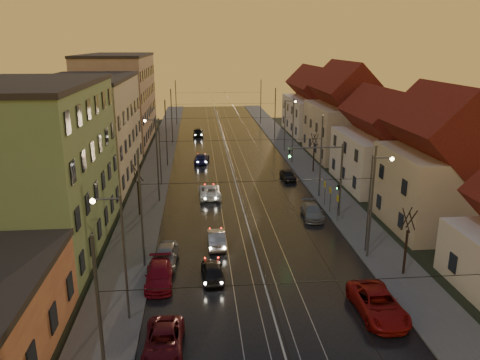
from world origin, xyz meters
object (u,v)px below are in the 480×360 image
object	(u,v)px
driving_car_2	(210,191)
parked_right_0	(378,304)
driving_car_4	(198,132)
parked_left_3	(165,255)
parked_right_1	(312,211)
street_lamp_2	(157,145)
parked_left_2	(159,275)
parked_left_1	(164,342)
traffic_light_mast	(331,171)
driving_car_1	(216,238)
driving_car_0	(212,271)
parked_right_2	(288,175)
street_lamp_1	(374,195)
street_lamp_3	(287,120)
driving_car_3	(202,158)
street_lamp_0	(118,246)

from	to	relation	value
driving_car_2	parked_right_0	xyz separation A→B (m)	(9.67, -23.87, 0.08)
driving_car_4	parked_left_3	distance (m)	50.61
parked_right_1	street_lamp_2	bearing A→B (deg)	146.26
parked_left_2	parked_right_1	xyz separation A→B (m)	(13.71, 11.69, -0.02)
street_lamp_2	parked_left_1	bearing A→B (deg)	-85.24
traffic_light_mast	driving_car_1	size ratio (longest dim) A/B	1.79
driving_car_1	traffic_light_mast	bearing A→B (deg)	-153.97
driving_car_0	parked_right_2	distance (m)	26.21
street_lamp_1	traffic_light_mast	xyz separation A→B (m)	(-1.11, 8.00, -0.29)
street_lamp_1	parked_left_2	world-z (taller)	street_lamp_1
driving_car_0	parked_right_0	world-z (taller)	parked_right_0
street_lamp_3	traffic_light_mast	xyz separation A→B (m)	(-1.11, -28.00, -0.29)
driving_car_2	parked_right_0	world-z (taller)	parked_right_0
street_lamp_3	parked_left_1	bearing A→B (deg)	-108.26
driving_car_0	driving_car_3	distance (m)	33.70
street_lamp_2	street_lamp_3	bearing A→B (deg)	41.31
parked_right_0	parked_right_2	xyz separation A→B (m)	(0.06, 29.70, -0.15)
street_lamp_0	parked_right_2	distance (m)	33.13
street_lamp_0	street_lamp_2	distance (m)	28.00
parked_left_2	street_lamp_1	bearing A→B (deg)	11.24
driving_car_3	driving_car_1	bearing A→B (deg)	98.77
street_lamp_3	parked_right_0	xyz separation A→B (m)	(-2.68, -44.79, -4.13)
street_lamp_1	parked_right_2	size ratio (longest dim) A/B	2.22
driving_car_0	driving_car_1	size ratio (longest dim) A/B	0.95
parked_left_3	parked_right_2	world-z (taller)	parked_left_3
street_lamp_0	driving_car_1	xyz separation A→B (m)	(6.05, 10.34, -4.22)
driving_car_3	parked_left_2	bearing A→B (deg)	91.32
parked_left_1	driving_car_2	bearing A→B (deg)	83.72
street_lamp_3	driving_car_4	bearing A→B (deg)	134.08
street_lamp_3	driving_car_1	xyz separation A→B (m)	(-12.16, -33.66, -4.22)
driving_car_4	parked_left_2	world-z (taller)	driving_car_4
driving_car_2	driving_car_0	bearing A→B (deg)	87.56
parked_left_3	parked_right_1	xyz separation A→B (m)	(13.46, 8.74, -0.10)
driving_car_2	parked_left_2	size ratio (longest dim) A/B	1.07
street_lamp_2	driving_car_1	size ratio (longest dim) A/B	1.99
street_lamp_2	parked_right_2	xyz separation A→B (m)	(15.59, 0.92, -4.27)
traffic_light_mast	driving_car_4	world-z (taller)	traffic_light_mast
street_lamp_2	driving_car_4	xyz separation A→B (m)	(4.80, 29.84, -4.11)
street_lamp_3	parked_right_0	distance (m)	45.06
parked_right_2	parked_right_1	bearing A→B (deg)	-95.75
street_lamp_1	driving_car_1	distance (m)	13.08
driving_car_3	street_lamp_3	bearing A→B (deg)	-149.83
street_lamp_0	driving_car_4	distance (m)	58.19
street_lamp_0	driving_car_1	size ratio (longest dim) A/B	1.99
street_lamp_1	driving_car_0	distance (m)	13.77
traffic_light_mast	parked_left_3	world-z (taller)	traffic_light_mast
street_lamp_3	driving_car_1	bearing A→B (deg)	-109.86
street_lamp_3	parked_right_0	size ratio (longest dim) A/B	1.46
parked_left_3	driving_car_0	bearing A→B (deg)	-32.70
driving_car_0	parked_left_3	size ratio (longest dim) A/B	0.88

